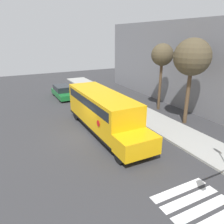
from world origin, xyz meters
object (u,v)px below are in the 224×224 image
Objects in this scene: parked_car at (63,92)px; tree_near_sidewalk at (192,58)px; tree_far_sidewalk at (162,56)px; school_bus at (103,110)px.

parked_car is 0.67× the size of tree_near_sidewalk.
parked_car is at bearing -139.65° from tree_far_sidewalk.
school_bus is 1.55× the size of tree_far_sidewalk.
school_bus is 8.04m from tree_near_sidewalk.
parked_car is 0.73× the size of tree_far_sidewalk.
tree_far_sidewalk is (-3.96, 0.32, -0.18)m from tree_near_sidewalk.
tree_near_sidewalk is (1.67, 6.92, 3.74)m from school_bus.
school_bus is at bearing -103.55° from tree_near_sidewalk.
tree_near_sidewalk is at bearing 76.45° from school_bus.
tree_far_sidewalk is at bearing 175.34° from tree_near_sidewalk.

